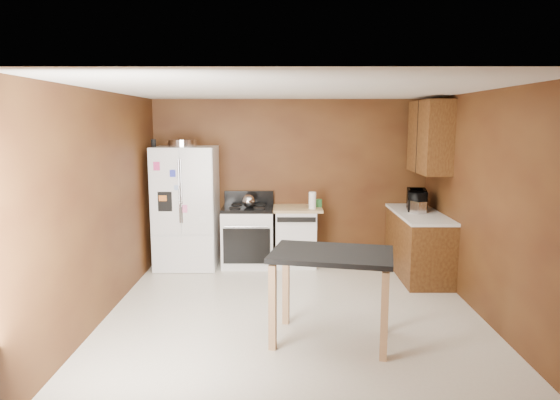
{
  "coord_description": "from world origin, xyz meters",
  "views": [
    {
      "loc": [
        -0.13,
        -5.43,
        2.16
      ],
      "look_at": [
        -0.15,
        0.85,
        1.17
      ],
      "focal_mm": 32.0,
      "sensor_mm": 36.0,
      "label": 1
    }
  ],
  "objects_px": {
    "paper_towel": "(312,200)",
    "kettle": "(249,201)",
    "toaster": "(417,207)",
    "refrigerator": "(186,207)",
    "green_canister": "(319,203)",
    "pen_cup": "(153,143)",
    "island": "(332,266)",
    "roasting_pan": "(183,143)",
    "dishwasher": "(296,236)",
    "gas_range": "(248,235)",
    "microwave": "(417,201)"
  },
  "relations": [
    {
      "from": "roasting_pan",
      "to": "gas_range",
      "type": "relative_size",
      "value": 0.37
    },
    {
      "from": "paper_towel",
      "to": "refrigerator",
      "type": "bearing_deg",
      "value": 178.19
    },
    {
      "from": "pen_cup",
      "to": "roasting_pan",
      "type": "bearing_deg",
      "value": 9.8
    },
    {
      "from": "green_canister",
      "to": "refrigerator",
      "type": "bearing_deg",
      "value": -176.18
    },
    {
      "from": "roasting_pan",
      "to": "gas_range",
      "type": "distance_m",
      "value": 1.68
    },
    {
      "from": "green_canister",
      "to": "refrigerator",
      "type": "distance_m",
      "value": 1.98
    },
    {
      "from": "toaster",
      "to": "island",
      "type": "xyz_separation_m",
      "value": [
        -1.4,
        -2.14,
        -0.22
      ]
    },
    {
      "from": "microwave",
      "to": "gas_range",
      "type": "relative_size",
      "value": 0.44
    },
    {
      "from": "roasting_pan",
      "to": "island",
      "type": "height_order",
      "value": "roasting_pan"
    },
    {
      "from": "kettle",
      "to": "dishwasher",
      "type": "relative_size",
      "value": 0.21
    },
    {
      "from": "refrigerator",
      "to": "gas_range",
      "type": "height_order",
      "value": "refrigerator"
    },
    {
      "from": "roasting_pan",
      "to": "gas_range",
      "type": "height_order",
      "value": "roasting_pan"
    },
    {
      "from": "pen_cup",
      "to": "gas_range",
      "type": "relative_size",
      "value": 0.1
    },
    {
      "from": "paper_towel",
      "to": "dishwasher",
      "type": "xyz_separation_m",
      "value": [
        -0.24,
        0.14,
        -0.56
      ]
    },
    {
      "from": "toaster",
      "to": "refrigerator",
      "type": "distance_m",
      "value": 3.34
    },
    {
      "from": "pen_cup",
      "to": "microwave",
      "type": "bearing_deg",
      "value": -1.6
    },
    {
      "from": "refrigerator",
      "to": "pen_cup",
      "type": "bearing_deg",
      "value": -170.26
    },
    {
      "from": "roasting_pan",
      "to": "paper_towel",
      "type": "height_order",
      "value": "roasting_pan"
    },
    {
      "from": "toaster",
      "to": "paper_towel",
      "type": "bearing_deg",
      "value": 140.72
    },
    {
      "from": "microwave",
      "to": "kettle",
      "type": "bearing_deg",
      "value": 96.42
    },
    {
      "from": "pen_cup",
      "to": "gas_range",
      "type": "xyz_separation_m",
      "value": [
        1.34,
        0.13,
        -1.39
      ]
    },
    {
      "from": "kettle",
      "to": "green_canister",
      "type": "relative_size",
      "value": 1.69
    },
    {
      "from": "refrigerator",
      "to": "gas_range",
      "type": "bearing_deg",
      "value": 3.81
    },
    {
      "from": "roasting_pan",
      "to": "paper_towel",
      "type": "xyz_separation_m",
      "value": [
        1.9,
        -0.05,
        -0.84
      ]
    },
    {
      "from": "kettle",
      "to": "refrigerator",
      "type": "height_order",
      "value": "refrigerator"
    },
    {
      "from": "pen_cup",
      "to": "refrigerator",
      "type": "height_order",
      "value": "pen_cup"
    },
    {
      "from": "island",
      "to": "toaster",
      "type": "bearing_deg",
      "value": 56.81
    },
    {
      "from": "green_canister",
      "to": "kettle",
      "type": "bearing_deg",
      "value": -173.21
    },
    {
      "from": "kettle",
      "to": "island",
      "type": "xyz_separation_m",
      "value": [
        0.98,
        -2.59,
        -0.23
      ]
    },
    {
      "from": "toaster",
      "to": "microwave",
      "type": "bearing_deg",
      "value": 52.34
    },
    {
      "from": "pen_cup",
      "to": "refrigerator",
      "type": "distance_m",
      "value": 1.05
    },
    {
      "from": "kettle",
      "to": "toaster",
      "type": "xyz_separation_m",
      "value": [
        2.38,
        -0.44,
        -0.01
      ]
    },
    {
      "from": "paper_towel",
      "to": "kettle",
      "type": "bearing_deg",
      "value": 175.99
    },
    {
      "from": "roasting_pan",
      "to": "microwave",
      "type": "height_order",
      "value": "roasting_pan"
    },
    {
      "from": "pen_cup",
      "to": "gas_range",
      "type": "height_order",
      "value": "pen_cup"
    },
    {
      "from": "refrigerator",
      "to": "roasting_pan",
      "type": "bearing_deg",
      "value": -171.23
    },
    {
      "from": "pen_cup",
      "to": "green_canister",
      "type": "height_order",
      "value": "pen_cup"
    },
    {
      "from": "refrigerator",
      "to": "dishwasher",
      "type": "distance_m",
      "value": 1.69
    },
    {
      "from": "kettle",
      "to": "paper_towel",
      "type": "distance_m",
      "value": 0.95
    },
    {
      "from": "refrigerator",
      "to": "dishwasher",
      "type": "relative_size",
      "value": 2.02
    },
    {
      "from": "dishwasher",
      "to": "green_canister",
      "type": "bearing_deg",
      "value": 7.75
    },
    {
      "from": "roasting_pan",
      "to": "paper_towel",
      "type": "bearing_deg",
      "value": -1.66
    },
    {
      "from": "pen_cup",
      "to": "island",
      "type": "bearing_deg",
      "value": -46.94
    },
    {
      "from": "kettle",
      "to": "dishwasher",
      "type": "bearing_deg",
      "value": 6.31
    },
    {
      "from": "roasting_pan",
      "to": "island",
      "type": "xyz_separation_m",
      "value": [
        1.93,
        -2.57,
        -1.09
      ]
    },
    {
      "from": "roasting_pan",
      "to": "refrigerator",
      "type": "xyz_separation_m",
      "value": [
        0.03,
        0.0,
        -0.95
      ]
    },
    {
      "from": "gas_range",
      "to": "island",
      "type": "height_order",
      "value": "gas_range"
    },
    {
      "from": "dishwasher",
      "to": "gas_range",
      "type": "bearing_deg",
      "value": -178.06
    },
    {
      "from": "gas_range",
      "to": "island",
      "type": "relative_size",
      "value": 0.84
    },
    {
      "from": "microwave",
      "to": "refrigerator",
      "type": "distance_m",
      "value": 3.38
    }
  ]
}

